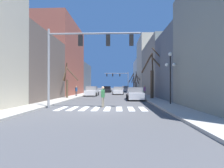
{
  "coord_description": "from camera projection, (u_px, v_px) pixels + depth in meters",
  "views": [
    {
      "loc": [
        1.31,
        -12.79,
        1.8
      ],
      "look_at": [
        -0.21,
        27.07,
        2.12
      ],
      "focal_mm": 28.0,
      "sensor_mm": 36.0,
      "label": 1
    }
  ],
  "objects": [
    {
      "name": "sidewalk_right",
      "position": [
        176.0,
        109.0,
        12.61
      ],
      "size": [
        2.01,
        90.0,
        0.15
      ],
      "color": "#ADA89E",
      "rests_on": "ground_plane"
    },
    {
      "name": "crosswalk_stripes",
      "position": [
        102.0,
        109.0,
        13.44
      ],
      "size": [
        6.75,
        2.6,
        0.01
      ],
      "color": "white",
      "rests_on": "ground_plane"
    },
    {
      "name": "building_row_right",
      "position": [
        159.0,
        68.0,
        35.15
      ],
      "size": [
        6.0,
        54.97,
        13.71
      ],
      "color": "gray",
      "rests_on": "ground_plane"
    },
    {
      "name": "pedestrian_waiting_at_curb",
      "position": [
        76.0,
        90.0,
        27.25
      ],
      "size": [
        0.52,
        0.54,
        1.56
      ],
      "rotation": [
        0.0,
        0.0,
        2.34
      ],
      "color": "#4C4C51",
      "rests_on": "sidewalk_left"
    },
    {
      "name": "pedestrian_on_left_sidewalk",
      "position": [
        145.0,
        90.0,
        26.18
      ],
      "size": [
        0.3,
        0.71,
        1.65
      ],
      "rotation": [
        0.0,
        0.0,
        4.48
      ],
      "color": "#4C4C51",
      "rests_on": "sidewalk_right"
    },
    {
      "name": "street_lamp_right_corner",
      "position": [
        170.0,
        67.0,
        15.55
      ],
      "size": [
        0.95,
        0.36,
        4.63
      ],
      "color": "black",
      "rests_on": "sidewalk_right"
    },
    {
      "name": "street_tree_right_mid",
      "position": [
        67.0,
        81.0,
        23.48
      ],
      "size": [
        2.25,
        2.03,
        4.72
      ],
      "color": "brown",
      "rests_on": "sidewalk_left"
    },
    {
      "name": "ground_plane",
      "position": [
        101.0,
        110.0,
        12.82
      ],
      "size": [
        240.0,
        240.0,
        0.0
      ],
      "primitive_type": "plane",
      "color": "#4C4C4F"
    },
    {
      "name": "street_tree_left_near",
      "position": [
        136.0,
        83.0,
        41.83
      ],
      "size": [
        1.97,
        2.63,
        5.04
      ],
      "color": "#473828",
      "rests_on": "sidewalk_right"
    },
    {
      "name": "traffic_signal_far",
      "position": [
        119.0,
        77.0,
        53.87
      ],
      "size": [
        7.36,
        0.28,
        5.94
      ],
      "color": "gray",
      "rests_on": "ground_plane"
    },
    {
      "name": "car_parked_left_near",
      "position": [
        135.0,
        94.0,
        21.78
      ],
      "size": [
        2.04,
        4.87,
        1.56
      ],
      "rotation": [
        0.0,
        0.0,
        1.57
      ],
      "color": "silver",
      "rests_on": "ground_plane"
    },
    {
      "name": "sidewalk_left",
      "position": [
        28.0,
        108.0,
        13.03
      ],
      "size": [
        2.01,
        90.0,
        0.15
      ],
      "color": "#ADA89E",
      "rests_on": "ground_plane"
    },
    {
      "name": "street_tree_right_far",
      "position": [
        133.0,
        83.0,
        46.16
      ],
      "size": [
        1.58,
        1.37,
        5.04
      ],
      "color": "brown",
      "rests_on": "sidewalk_right"
    },
    {
      "name": "pedestrian_on_right_sidewalk",
      "position": [
        103.0,
        95.0,
        14.43
      ],
      "size": [
        0.29,
        0.74,
        1.72
      ],
      "rotation": [
        0.0,
        0.0,
        4.55
      ],
      "color": "#7A705B",
      "rests_on": "ground_plane"
    },
    {
      "name": "traffic_signal_near",
      "position": [
        83.0,
        49.0,
        13.65
      ],
      "size": [
        7.32,
        0.28,
        6.26
      ],
      "color": "gray",
      "rests_on": "ground_plane"
    },
    {
      "name": "street_tree_left_mid",
      "position": [
        153.0,
        75.0,
        22.55
      ],
      "size": [
        3.39,
        2.97,
        6.58
      ],
      "color": "#473828",
      "rests_on": "sidewalk_right"
    },
    {
      "name": "car_driving_away_lane",
      "position": [
        125.0,
        89.0,
        50.41
      ],
      "size": [
        2.2,
        4.38,
        1.65
      ],
      "rotation": [
        0.0,
        0.0,
        1.57
      ],
      "color": "silver",
      "rests_on": "ground_plane"
    },
    {
      "name": "car_parked_right_mid",
      "position": [
        92.0,
        91.0,
        29.97
      ],
      "size": [
        2.07,
        4.54,
        1.65
      ],
      "rotation": [
        0.0,
        0.0,
        1.57
      ],
      "color": "white",
      "rests_on": "ground_plane"
    },
    {
      "name": "building_row_left",
      "position": [
        52.0,
        64.0,
        28.04
      ],
      "size": [
        6.0,
        42.11,
        13.12
      ],
      "color": "#BCB299",
      "rests_on": "ground_plane"
    },
    {
      "name": "car_parked_left_far",
      "position": [
        118.0,
        91.0,
        35.2
      ],
      "size": [
        2.12,
        4.52,
        1.53
      ],
      "rotation": [
        0.0,
        0.0,
        1.57
      ],
      "color": "white",
      "rests_on": "ground_plane"
    },
    {
      "name": "car_parked_right_near",
      "position": [
        107.0,
        89.0,
        45.6
      ],
      "size": [
        2.17,
        4.63,
        1.6
      ],
      "rotation": [
        0.0,
        0.0,
        -1.57
      ],
      "color": "black",
      "rests_on": "ground_plane"
    }
  ]
}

